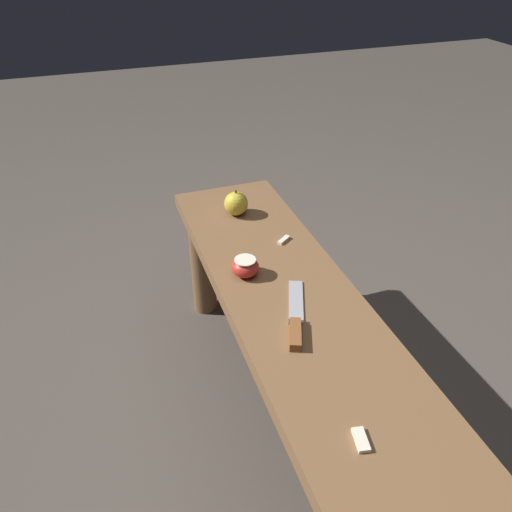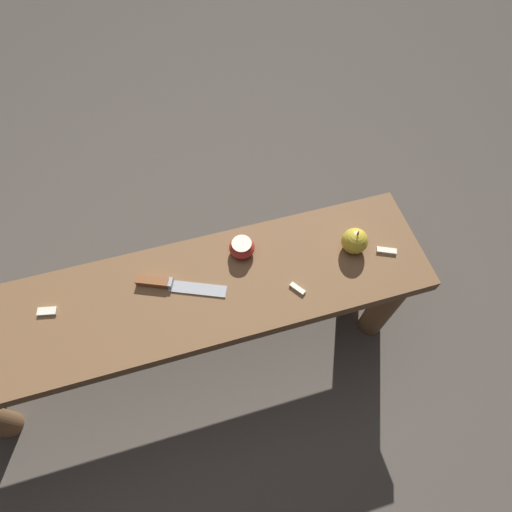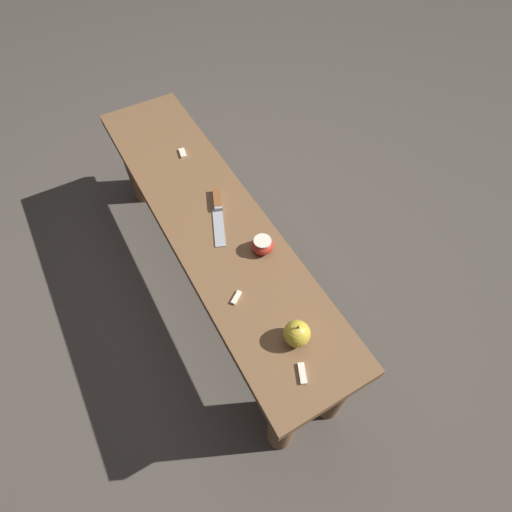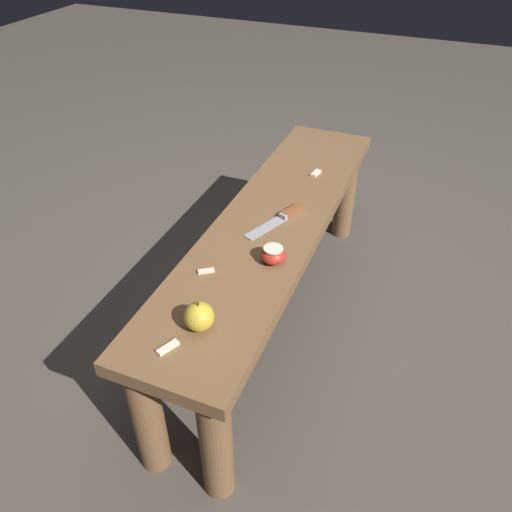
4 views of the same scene
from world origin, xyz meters
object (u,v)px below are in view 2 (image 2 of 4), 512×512
object	(u,v)px
knife	(167,284)
apple_whole	(355,241)
apple_cut	(242,247)
wooden_bench	(180,310)

from	to	relation	value
knife	apple_whole	distance (m)	0.50
knife	apple_cut	distance (m)	0.21
apple_whole	knife	bearing A→B (deg)	177.06
knife	apple_cut	bearing A→B (deg)	34.03
wooden_bench	knife	bearing A→B (deg)	103.71
apple_cut	knife	bearing A→B (deg)	-168.48
wooden_bench	apple_cut	world-z (taller)	apple_cut
wooden_bench	apple_whole	distance (m)	0.51
knife	apple_cut	world-z (taller)	apple_cut
wooden_bench	knife	xyz separation A→B (m)	(-0.01, 0.03, 0.11)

